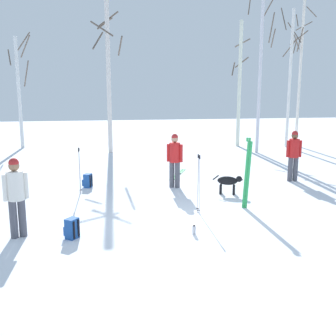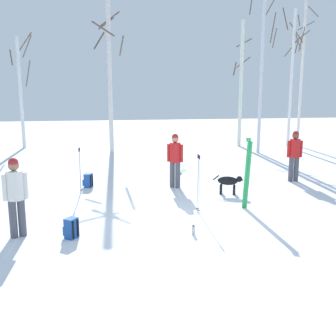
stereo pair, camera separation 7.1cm
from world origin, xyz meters
name	(u,v)px [view 1 (the left image)]	position (x,y,z in m)	size (l,w,h in m)	color
ground_plane	(189,224)	(0.00, 0.00, 0.00)	(60.00, 60.00, 0.00)	white
person_0	(16,193)	(-3.76, -0.25, 0.98)	(0.48, 0.34, 1.72)	#4C4C56
person_1	(294,153)	(4.38, 3.75, 0.98)	(0.52, 0.34, 1.72)	#4C4C56
person_2	(175,157)	(0.27, 3.51, 0.98)	(0.48, 0.34, 1.72)	#4C4C56
dog	(229,181)	(1.73, 2.44, 0.39)	(0.86, 0.41, 0.57)	black
ski_pair_planted_1	(247,174)	(1.76, 1.00, 0.93)	(0.20, 0.10, 1.88)	green
ski_pair_lying_0	(178,174)	(0.72, 5.38, 0.01)	(0.93, 1.83, 0.05)	green
ski_poles_0	(80,169)	(-2.66, 3.31, 0.73)	(0.07, 0.25, 1.36)	#B2B2BC
ski_poles_1	(199,182)	(0.43, 0.86, 0.80)	(0.07, 0.25, 1.49)	#B2B2BC
backpack_0	(72,229)	(-2.63, -0.50, 0.21)	(0.34, 0.34, 0.44)	#1E4C99
backpack_1	(88,181)	(-2.47, 3.94, 0.21)	(0.34, 0.32, 0.44)	#1E4C99
water_bottle_0	(27,193)	(-4.19, 3.08, 0.10)	(0.08, 0.08, 0.21)	#1E72BF
water_bottle_1	(194,230)	(-0.02, -0.68, 0.10)	(0.08, 0.08, 0.21)	silver
birch_tree_0	(19,90)	(-6.13, 13.08, 3.00)	(1.21, 1.20, 5.84)	silver
birch_tree_1	(108,73)	(-1.63, 10.80, 3.77)	(1.44, 1.48, 7.17)	silver
birch_tree_2	(239,84)	(5.19, 12.00, 3.31)	(1.08, 0.77, 6.49)	silver
birch_tree_3	(260,71)	(5.40, 9.67, 3.86)	(1.49, 1.48, 7.35)	silver
birch_tree_4	(290,76)	(7.65, 11.28, 3.70)	(1.31, 1.22, 7.10)	white
birch_tree_5	(300,70)	(8.34, 11.62, 4.01)	(1.31, 1.27, 7.65)	silver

